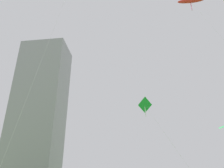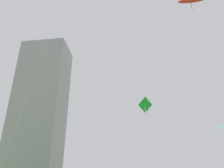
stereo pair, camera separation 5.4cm
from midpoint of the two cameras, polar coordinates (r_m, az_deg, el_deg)
The scene contains 3 objects.
kite_flying_3 at distance 41.81m, azimuth 18.43°, elevation 18.51°, with size 7.74×11.62×32.10m.
kite_flying_4 at distance 36.40m, azimuth 8.13°, elevation -5.20°, with size 10.17×2.90×15.85m.
distant_highrise_0 at distance 135.39m, azimuth -17.29°, elevation -7.31°, with size 25.88×19.40×87.56m, color #939399.
Camera 2 is at (2.34, -10.12, 2.01)m, focal length 37.91 mm.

